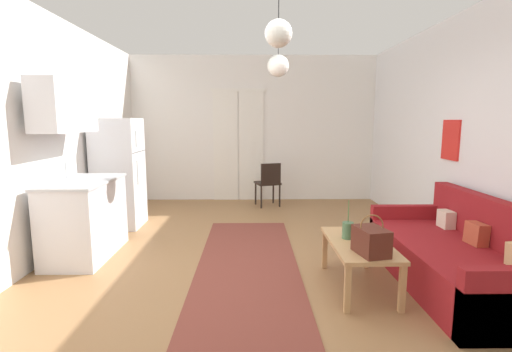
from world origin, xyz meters
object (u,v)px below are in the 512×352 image
(couch, at_px, (459,259))
(bamboo_vase, at_px, (348,230))
(coffee_table, at_px, (359,248))
(pendant_lamp_near, at_px, (279,33))
(pendant_lamp_far, at_px, (278,66))
(refrigerator, at_px, (119,173))
(handbag, at_px, (371,241))
(accent_chair, at_px, (269,181))

(couch, relative_size, bamboo_vase, 5.38)
(coffee_table, distance_m, bamboo_vase, 0.20)
(coffee_table, height_order, pendant_lamp_near, pendant_lamp_near)
(pendant_lamp_far, bearing_deg, couch, -44.42)
(couch, distance_m, refrigerator, 4.58)
(pendant_lamp_far, bearing_deg, handbag, -71.25)
(couch, distance_m, coffee_table, 1.00)
(coffee_table, distance_m, pendant_lamp_far, 2.62)
(couch, height_order, refrigerator, refrigerator)
(couch, xyz_separation_m, accent_chair, (-1.69, 3.42, 0.21))
(couch, bearing_deg, accent_chair, 116.32)
(bamboo_vase, relative_size, pendant_lamp_near, 0.53)
(refrigerator, xyz_separation_m, accent_chair, (2.31, 1.27, -0.34))
(bamboo_vase, xyz_separation_m, pendant_lamp_far, (-0.59, 1.55, 1.77))
(pendant_lamp_near, height_order, pendant_lamp_far, same)
(handbag, bearing_deg, refrigerator, 140.33)
(handbag, height_order, pendant_lamp_far, pendant_lamp_far)
(accent_chair, relative_size, pendant_lamp_near, 1.14)
(coffee_table, bearing_deg, couch, 1.68)
(couch, height_order, coffee_table, couch)
(bamboo_vase, relative_size, refrigerator, 0.24)
(coffee_table, relative_size, pendant_lamp_far, 1.51)
(coffee_table, xyz_separation_m, pendant_lamp_near, (-0.83, -0.53, 1.84))
(couch, distance_m, pendant_lamp_far, 3.09)
(coffee_table, xyz_separation_m, refrigerator, (-3.01, 2.18, 0.42))
(refrigerator, bearing_deg, couch, -28.21)
(accent_chair, xyz_separation_m, pendant_lamp_far, (0.03, -1.79, 1.83))
(bamboo_vase, bearing_deg, handbag, -78.61)
(refrigerator, relative_size, pendant_lamp_far, 2.36)
(refrigerator, relative_size, pendant_lamp_near, 2.25)
(refrigerator, height_order, accent_chair, refrigerator)
(handbag, bearing_deg, accent_chair, 100.56)
(accent_chair, height_order, pendant_lamp_far, pendant_lamp_far)
(coffee_table, xyz_separation_m, bamboo_vase, (-0.09, 0.11, 0.14))
(accent_chair, bearing_deg, couch, 99.35)
(handbag, height_order, refrigerator, refrigerator)
(pendant_lamp_near, bearing_deg, bamboo_vase, 41.03)
(couch, xyz_separation_m, bamboo_vase, (-1.08, 0.08, 0.27))
(bamboo_vase, bearing_deg, pendant_lamp_near, -138.97)
(refrigerator, distance_m, pendant_lamp_far, 2.83)
(handbag, relative_size, accent_chair, 0.43)
(handbag, distance_m, accent_chair, 3.84)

